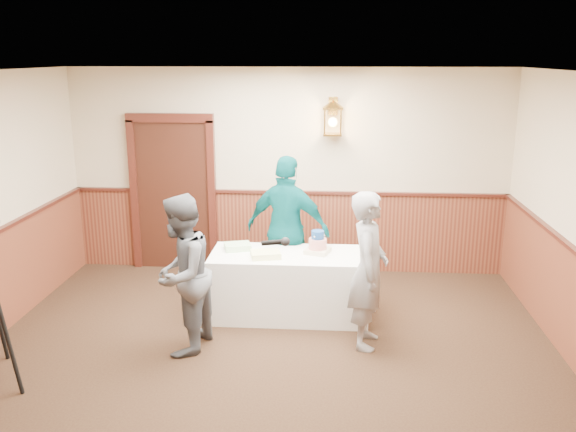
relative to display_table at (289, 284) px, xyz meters
name	(u,v)px	position (x,y,z in m)	size (l,w,h in m)	color
ground	(259,403)	(-0.13, -1.90, -0.38)	(7.00, 7.00, 0.00)	black
room_shell	(257,222)	(-0.19, -1.45, 1.15)	(6.02, 7.02, 2.81)	beige
display_table	(289,284)	(0.00, 0.00, 0.00)	(1.80, 0.80, 0.75)	white
tiered_cake	(318,244)	(0.32, 0.06, 0.48)	(0.32, 0.32, 0.26)	beige
sheet_cake_yellow	(266,254)	(-0.26, -0.14, 0.41)	(0.32, 0.25, 0.07)	#F6FB96
sheet_cake_green	(238,247)	(-0.61, 0.12, 0.41)	(0.30, 0.24, 0.07)	#A6D898
interviewer	(181,275)	(-1.02, -0.95, 0.45)	(1.50, 0.90, 1.64)	#575A61
baker	(368,270)	(0.86, -0.69, 0.45)	(0.60, 0.39, 1.65)	gray
assistant_p	(288,229)	(-0.05, 0.48, 0.53)	(1.06, 0.44, 1.80)	#07585B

